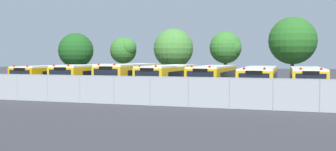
{
  "coord_description": "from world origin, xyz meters",
  "views": [
    {
      "loc": [
        10.4,
        -32.94,
        3.23
      ],
      "look_at": [
        -0.12,
        0.0,
        1.6
      ],
      "focal_mm": 42.56,
      "sensor_mm": 36.0,
      "label": 1
    }
  ],
  "objects_px": {
    "school_bus_2": "(131,77)",
    "tree_3": "(227,48)",
    "school_bus_1": "(91,77)",
    "school_bus_5": "(259,80)",
    "school_bus_6": "(307,81)",
    "tree_2": "(174,48)",
    "tree_0": "(75,51)",
    "tree_1": "(124,50)",
    "school_bus_3": "(169,78)",
    "tree_4": "(293,41)",
    "school_bus_4": "(213,79)",
    "school_bus_0": "(55,77)"
  },
  "relations": [
    {
      "from": "tree_0",
      "to": "tree_1",
      "type": "height_order",
      "value": "tree_0"
    },
    {
      "from": "school_bus_2",
      "to": "school_bus_5",
      "type": "distance_m",
      "value": 11.36
    },
    {
      "from": "school_bus_0",
      "to": "tree_4",
      "type": "height_order",
      "value": "tree_4"
    },
    {
      "from": "school_bus_5",
      "to": "school_bus_3",
      "type": "bearing_deg",
      "value": -2.39
    },
    {
      "from": "school_bus_3",
      "to": "tree_0",
      "type": "distance_m",
      "value": 19.36
    },
    {
      "from": "school_bus_1",
      "to": "school_bus_0",
      "type": "bearing_deg",
      "value": -1.8
    },
    {
      "from": "school_bus_3",
      "to": "school_bus_6",
      "type": "distance_m",
      "value": 11.34
    },
    {
      "from": "school_bus_4",
      "to": "tree_0",
      "type": "height_order",
      "value": "tree_0"
    },
    {
      "from": "school_bus_1",
      "to": "tree_1",
      "type": "bearing_deg",
      "value": -82.59
    },
    {
      "from": "school_bus_4",
      "to": "school_bus_6",
      "type": "distance_m",
      "value": 7.4
    },
    {
      "from": "tree_0",
      "to": "tree_4",
      "type": "xyz_separation_m",
      "value": [
        26.05,
        0.57,
        0.96
      ]
    },
    {
      "from": "school_bus_4",
      "to": "tree_3",
      "type": "xyz_separation_m",
      "value": [
        -0.83,
        11.8,
        2.87
      ]
    },
    {
      "from": "school_bus_4",
      "to": "tree_2",
      "type": "bearing_deg",
      "value": -57.19
    },
    {
      "from": "school_bus_5",
      "to": "school_bus_6",
      "type": "xyz_separation_m",
      "value": [
        3.62,
        0.13,
        -0.01
      ]
    },
    {
      "from": "school_bus_6",
      "to": "tree_3",
      "type": "relative_size",
      "value": 1.68
    },
    {
      "from": "school_bus_6",
      "to": "school_bus_0",
      "type": "bearing_deg",
      "value": -1.4
    },
    {
      "from": "school_bus_3",
      "to": "school_bus_4",
      "type": "bearing_deg",
      "value": 179.05
    },
    {
      "from": "school_bus_6",
      "to": "school_bus_4",
      "type": "bearing_deg",
      "value": -0.65
    },
    {
      "from": "school_bus_4",
      "to": "school_bus_5",
      "type": "xyz_separation_m",
      "value": [
        3.79,
        -0.01,
        -0.04
      ]
    },
    {
      "from": "tree_4",
      "to": "tree_1",
      "type": "bearing_deg",
      "value": -179.17
    },
    {
      "from": "school_bus_5",
      "to": "school_bus_4",
      "type": "bearing_deg",
      "value": -1.13
    },
    {
      "from": "school_bus_4",
      "to": "tree_3",
      "type": "height_order",
      "value": "tree_3"
    },
    {
      "from": "school_bus_2",
      "to": "tree_2",
      "type": "bearing_deg",
      "value": -95.92
    },
    {
      "from": "school_bus_2",
      "to": "tree_3",
      "type": "distance_m",
      "value": 13.72
    },
    {
      "from": "school_bus_3",
      "to": "tree_3",
      "type": "distance_m",
      "value": 12.36
    },
    {
      "from": "school_bus_4",
      "to": "tree_4",
      "type": "height_order",
      "value": "tree_4"
    },
    {
      "from": "tree_1",
      "to": "tree_4",
      "type": "distance_m",
      "value": 19.47
    },
    {
      "from": "school_bus_5",
      "to": "school_bus_2",
      "type": "bearing_deg",
      "value": -1.96
    },
    {
      "from": "school_bus_1",
      "to": "school_bus_5",
      "type": "height_order",
      "value": "school_bus_1"
    },
    {
      "from": "school_bus_6",
      "to": "tree_2",
      "type": "distance_m",
      "value": 17.58
    },
    {
      "from": "school_bus_3",
      "to": "school_bus_5",
      "type": "height_order",
      "value": "school_bus_3"
    },
    {
      "from": "school_bus_1",
      "to": "school_bus_5",
      "type": "bearing_deg",
      "value": 178.71
    },
    {
      "from": "school_bus_3",
      "to": "tree_1",
      "type": "height_order",
      "value": "tree_1"
    },
    {
      "from": "school_bus_4",
      "to": "school_bus_5",
      "type": "bearing_deg",
      "value": -179.55
    },
    {
      "from": "school_bus_5",
      "to": "tree_2",
      "type": "height_order",
      "value": "tree_2"
    },
    {
      "from": "tree_2",
      "to": "tree_4",
      "type": "bearing_deg",
      "value": 5.32
    },
    {
      "from": "school_bus_1",
      "to": "tree_1",
      "type": "distance_m",
      "value": 11.75
    },
    {
      "from": "school_bus_3",
      "to": "tree_2",
      "type": "distance_m",
      "value": 10.93
    },
    {
      "from": "school_bus_1",
      "to": "tree_3",
      "type": "relative_size",
      "value": 1.81
    },
    {
      "from": "school_bus_5",
      "to": "school_bus_1",
      "type": "bearing_deg",
      "value": -1.07
    },
    {
      "from": "school_bus_6",
      "to": "tree_4",
      "type": "distance_m",
      "value": 12.09
    },
    {
      "from": "school_bus_4",
      "to": "school_bus_5",
      "type": "relative_size",
      "value": 0.85
    },
    {
      "from": "school_bus_1",
      "to": "tree_0",
      "type": "height_order",
      "value": "tree_0"
    },
    {
      "from": "school_bus_0",
      "to": "school_bus_1",
      "type": "xyz_separation_m",
      "value": [
        3.94,
        -0.04,
        0.05
      ]
    },
    {
      "from": "school_bus_3",
      "to": "tree_1",
      "type": "bearing_deg",
      "value": -48.72
    },
    {
      "from": "school_bus_0",
      "to": "tree_0",
      "type": "bearing_deg",
      "value": -67.96
    },
    {
      "from": "school_bus_3",
      "to": "tree_0",
      "type": "xyz_separation_m",
      "value": [
        -15.82,
        10.86,
        2.6
      ]
    },
    {
      "from": "tree_0",
      "to": "tree_2",
      "type": "relative_size",
      "value": 0.96
    },
    {
      "from": "school_bus_6",
      "to": "tree_0",
      "type": "xyz_separation_m",
      "value": [
        -27.16,
        10.92,
        2.65
      ]
    },
    {
      "from": "school_bus_1",
      "to": "school_bus_4",
      "type": "height_order",
      "value": "school_bus_1"
    }
  ]
}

